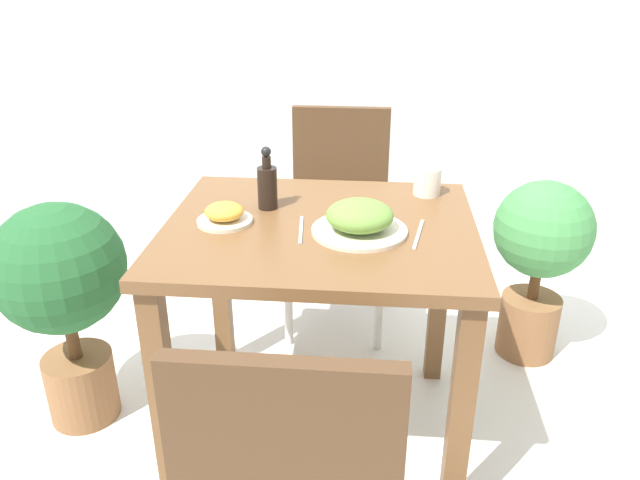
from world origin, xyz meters
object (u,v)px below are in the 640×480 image
side_plate (224,215)px  potted_plant_left (63,287)px  food_plate (360,219)px  drink_cup (427,181)px  potted_plant_right (540,251)px  sauce_bottle (267,185)px  chair_far (339,207)px

side_plate → potted_plant_left: 0.61m
food_plate → drink_cup: (0.21, 0.32, 0.00)m
food_plate → potted_plant_left: food_plate is taller
food_plate → potted_plant_right: bearing=40.7°
side_plate → potted_plant_right: side_plate is taller
food_plate → sauce_bottle: size_ratio=1.39×
food_plate → sauce_bottle: (-0.28, 0.16, 0.03)m
potted_plant_right → food_plate: bearing=-139.3°
chair_far → sauce_bottle: sauce_bottle is taller
sauce_bottle → potted_plant_left: (-0.65, -0.11, -0.32)m
food_plate → side_plate: food_plate is taller
food_plate → potted_plant_right: size_ratio=0.37×
food_plate → drink_cup: food_plate is taller
potted_plant_left → potted_plant_right: 1.68m
drink_cup → potted_plant_right: 0.63m
food_plate → potted_plant_left: (-0.93, 0.05, -0.29)m
side_plate → sauce_bottle: bearing=50.4°
sauce_bottle → potted_plant_right: bearing=23.4°
drink_cup → potted_plant_right: bearing=28.5°
chair_far → side_plate: bearing=-110.4°
chair_far → drink_cup: size_ratio=9.98×
potted_plant_left → potted_plant_right: size_ratio=1.09×
side_plate → potted_plant_right: size_ratio=0.22×
chair_far → potted_plant_left: size_ratio=1.15×
food_plate → sauce_bottle: 0.33m
chair_far → side_plate: size_ratio=5.59×
chair_far → potted_plant_right: chair_far is taller
chair_far → sauce_bottle: 0.74m
sauce_bottle → potted_plant_left: bearing=-170.5°
chair_far → side_plate: 0.86m
side_plate → drink_cup: size_ratio=1.79×
drink_cup → potted_plant_left: drink_cup is taller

